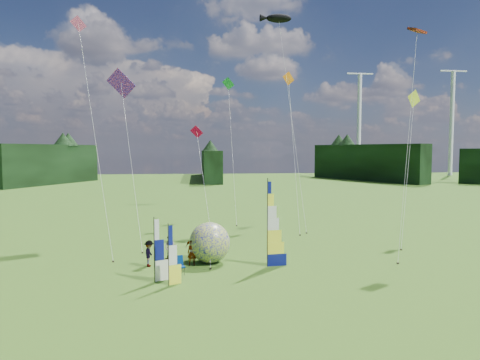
{
  "coord_description": "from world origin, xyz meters",
  "views": [
    {
      "loc": [
        -3.73,
        -22.43,
        7.37
      ],
      "look_at": [
        -1.0,
        4.0,
        5.5
      ],
      "focal_mm": 32.0,
      "sensor_mm": 36.0,
      "label": 1
    }
  ],
  "objects": [
    {
      "name": "treeline_ring",
      "position": [
        0.0,
        0.0,
        4.0
      ],
      "size": [
        210.0,
        210.0,
        8.0
      ],
      "primitive_type": null,
      "color": "#1A3B1A",
      "rests_on": "ground"
    },
    {
      "name": "bol_inflatable",
      "position": [
        -2.87,
        5.17,
        1.33
      ],
      "size": [
        3.09,
        3.09,
        2.66
      ],
      "primitive_type": "sphere",
      "rotation": [
        0.0,
        0.0,
        0.18
      ],
      "color": "#191791",
      "rests_on": "ground"
    },
    {
      "name": "spectator_a",
      "position": [
        -4.02,
        4.64,
        0.81
      ],
      "size": [
        0.61,
        0.42,
        1.62
      ],
      "primitive_type": "imported",
      "rotation": [
        0.0,
        0.0,
        0.06
      ],
      "color": "#66594C",
      "rests_on": "ground"
    },
    {
      "name": "small_kite_yellow",
      "position": [
        13.38,
        10.55,
        6.59
      ],
      "size": [
        9.76,
        11.17,
        13.18
      ],
      "primitive_type": null,
      "rotation": [
        0.0,
        0.0,
        0.38
      ],
      "color": "#F3FC33",
      "rests_on": "ground"
    },
    {
      "name": "kite_parafoil",
      "position": [
        11.11,
        6.28,
        9.01
      ],
      "size": [
        9.87,
        10.74,
        18.02
      ],
      "primitive_type": null,
      "rotation": [
        0.0,
        0.0,
        0.4
      ],
      "color": "red",
      "rests_on": "ground"
    },
    {
      "name": "small_kite_pink",
      "position": [
        -10.74,
        8.38,
        8.81
      ],
      "size": [
        7.03,
        8.1,
        17.61
      ],
      "primitive_type": null,
      "rotation": [
        0.0,
        0.0,
        0.35
      ],
      "color": "#CA4575",
      "rests_on": "ground"
    },
    {
      "name": "side_banner_left",
      "position": [
        -5.24,
        0.64,
        1.65
      ],
      "size": [
        0.89,
        0.47,
        3.3
      ],
      "primitive_type": null,
      "rotation": [
        0.0,
        0.0,
        0.42
      ],
      "color": "#FBF52F",
      "rests_on": "ground"
    },
    {
      "name": "turbine_left",
      "position": [
        70.0,
        95.0,
        15.0
      ],
      "size": [
        8.0,
        1.2,
        30.0
      ],
      "primitive_type": null,
      "color": "silver",
      "rests_on": "ground"
    },
    {
      "name": "kite_rainbow_delta",
      "position": [
        -8.85,
        12.02,
        7.62
      ],
      "size": [
        8.64,
        12.77,
        15.24
      ],
      "primitive_type": null,
      "rotation": [
        0.0,
        0.0,
        -0.17
      ],
      "color": "#F0394C",
      "rests_on": "ground"
    },
    {
      "name": "turbine_right",
      "position": [
        45.0,
        102.0,
        15.0
      ],
      "size": [
        8.0,
        1.2,
        30.0
      ],
      "primitive_type": null,
      "color": "silver",
      "rests_on": "ground"
    },
    {
      "name": "ground",
      "position": [
        0.0,
        0.0,
        0.0
      ],
      "size": [
        220.0,
        220.0,
        0.0
      ],
      "primitive_type": "plane",
      "color": "#49691C",
      "rests_on": "ground"
    },
    {
      "name": "camp_chair",
      "position": [
        -4.75,
        2.65,
        0.55
      ],
      "size": [
        0.79,
        0.79,
        1.1
      ],
      "primitive_type": null,
      "rotation": [
        0.0,
        0.0,
        0.3
      ],
      "color": "#002257",
      "rests_on": "ground"
    },
    {
      "name": "small_kite_orange",
      "position": [
        5.59,
        17.81,
        8.03
      ],
      "size": [
        7.05,
        11.88,
        16.06
      ],
      "primitive_type": null,
      "rotation": [
        0.0,
        0.0,
        0.36
      ],
      "color": "orange",
      "rests_on": "ground"
    },
    {
      "name": "small_kite_green",
      "position": [
        0.15,
        23.49,
        8.22
      ],
      "size": [
        4.38,
        12.87,
        16.44
      ],
      "primitive_type": null,
      "rotation": [
        0.0,
        0.0,
        0.16
      ],
      "color": "green",
      "rests_on": "ground"
    },
    {
      "name": "spectator_c",
      "position": [
        -6.71,
        4.63,
        0.83
      ],
      "size": [
        0.51,
        1.11,
        1.67
      ],
      "primitive_type": "imported",
      "rotation": [
        0.0,
        0.0,
        1.47
      ],
      "color": "#66594C",
      "rests_on": "ground"
    },
    {
      "name": "spectator_b",
      "position": [
        -5.49,
        6.16,
        0.81
      ],
      "size": [
        0.88,
        0.66,
        1.63
      ],
      "primitive_type": "imported",
      "rotation": [
        0.0,
        0.0,
        -0.39
      ],
      "color": "#66594C",
      "rests_on": "ground"
    },
    {
      "name": "kite_whale",
      "position": [
        5.71,
        19.53,
        11.71
      ],
      "size": [
        9.14,
        14.36,
        23.42
      ],
      "primitive_type": null,
      "rotation": [
        0.0,
        0.0,
        0.42
      ],
      "color": "black",
      "rests_on": "ground"
    },
    {
      "name": "spectator_d",
      "position": [
        -3.98,
        6.12,
        0.84
      ],
      "size": [
        1.06,
        0.66,
        1.69
      ],
      "primitive_type": "imported",
      "rotation": [
        0.0,
        0.0,
        2.87
      ],
      "color": "#66594C",
      "rests_on": "ground"
    },
    {
      "name": "feather_banner_main",
      "position": [
        0.72,
        3.82,
        2.7
      ],
      "size": [
        1.45,
        0.3,
        5.41
      ],
      "primitive_type": null,
      "rotation": [
        0.0,
        0.0,
        0.14
      ],
      "color": "navy",
      "rests_on": "ground"
    },
    {
      "name": "side_banner_far",
      "position": [
        -6.07,
        1.39,
        1.77
      ],
      "size": [
        1.0,
        0.49,
        3.53
      ],
      "primitive_type": null,
      "rotation": [
        0.0,
        0.0,
        0.4
      ],
      "color": "white",
      "rests_on": "ground"
    },
    {
      "name": "small_kite_red",
      "position": [
        -3.05,
        16.82,
        5.13
      ],
      "size": [
        4.23,
        10.63,
        10.26
      ],
      "primitive_type": null,
      "rotation": [
        0.0,
        0.0,
        -0.09
      ],
      "color": "#BE042D",
      "rests_on": "ground"
    }
  ]
}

